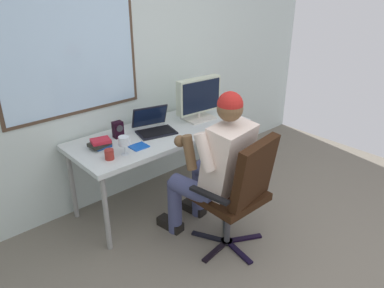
{
  "coord_description": "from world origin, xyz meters",
  "views": [
    {
      "loc": [
        -1.84,
        -0.81,
        2.04
      ],
      "look_at": [
        0.03,
        1.27,
        0.75
      ],
      "focal_mm": 34.66,
      "sensor_mm": 36.0,
      "label": 1
    }
  ],
  "objects_px": {
    "wine_glass": "(124,142)",
    "desk_speaker": "(118,130)",
    "desk": "(162,136)",
    "laptop": "(153,125)",
    "office_chair": "(240,188)",
    "book_stack": "(100,143)",
    "person_seated": "(215,164)",
    "crt_monitor": "(199,97)",
    "coffee_mug": "(109,154)",
    "cd_case": "(139,146)"
  },
  "relations": [
    {
      "from": "coffee_mug",
      "to": "laptop",
      "type": "bearing_deg",
      "value": 21.32
    },
    {
      "from": "desk",
      "to": "book_stack",
      "type": "bearing_deg",
      "value": 174.58
    },
    {
      "from": "wine_glass",
      "to": "desk_speaker",
      "type": "height_order",
      "value": "wine_glass"
    },
    {
      "from": "desk_speaker",
      "to": "cd_case",
      "type": "xyz_separation_m",
      "value": [
        0.02,
        -0.29,
        -0.07
      ]
    },
    {
      "from": "desk",
      "to": "coffee_mug",
      "type": "relative_size",
      "value": 20.91
    },
    {
      "from": "wine_glass",
      "to": "desk_speaker",
      "type": "xyz_separation_m",
      "value": [
        0.14,
        0.33,
        -0.04
      ]
    },
    {
      "from": "book_stack",
      "to": "coffee_mug",
      "type": "relative_size",
      "value": 2.31
    },
    {
      "from": "laptop",
      "to": "cd_case",
      "type": "height_order",
      "value": "laptop"
    },
    {
      "from": "desk",
      "to": "cd_case",
      "type": "xyz_separation_m",
      "value": [
        -0.35,
        -0.14,
        0.06
      ]
    },
    {
      "from": "book_stack",
      "to": "coffee_mug",
      "type": "bearing_deg",
      "value": -102.89
    },
    {
      "from": "person_seated",
      "to": "book_stack",
      "type": "height_order",
      "value": "person_seated"
    },
    {
      "from": "office_chair",
      "to": "person_seated",
      "type": "xyz_separation_m",
      "value": [
        -0.03,
        0.24,
        0.12
      ]
    },
    {
      "from": "crt_monitor",
      "to": "coffee_mug",
      "type": "relative_size",
      "value": 5.91
    },
    {
      "from": "crt_monitor",
      "to": "coffee_mug",
      "type": "height_order",
      "value": "crt_monitor"
    },
    {
      "from": "office_chair",
      "to": "book_stack",
      "type": "height_order",
      "value": "office_chair"
    },
    {
      "from": "book_stack",
      "to": "office_chair",
      "type": "bearing_deg",
      "value": -60.94
    },
    {
      "from": "wine_glass",
      "to": "desk_speaker",
      "type": "relative_size",
      "value": 1.06
    },
    {
      "from": "person_seated",
      "to": "laptop",
      "type": "xyz_separation_m",
      "value": [
        -0.0,
        0.8,
        0.1
      ]
    },
    {
      "from": "cd_case",
      "to": "office_chair",
      "type": "bearing_deg",
      "value": -68.2
    },
    {
      "from": "desk_speaker",
      "to": "cd_case",
      "type": "relative_size",
      "value": 1.03
    },
    {
      "from": "wine_glass",
      "to": "coffee_mug",
      "type": "height_order",
      "value": "wine_glass"
    },
    {
      "from": "desk",
      "to": "desk_speaker",
      "type": "distance_m",
      "value": 0.41
    },
    {
      "from": "person_seated",
      "to": "wine_glass",
      "type": "distance_m",
      "value": 0.74
    },
    {
      "from": "desk",
      "to": "crt_monitor",
      "type": "relative_size",
      "value": 3.54
    },
    {
      "from": "desk",
      "to": "desk_speaker",
      "type": "height_order",
      "value": "desk_speaker"
    },
    {
      "from": "person_seated",
      "to": "crt_monitor",
      "type": "relative_size",
      "value": 2.7
    },
    {
      "from": "wine_glass",
      "to": "person_seated",
      "type": "bearing_deg",
      "value": -49.88
    },
    {
      "from": "book_stack",
      "to": "coffee_mug",
      "type": "height_order",
      "value": "coffee_mug"
    },
    {
      "from": "crt_monitor",
      "to": "person_seated",
      "type": "bearing_deg",
      "value": -124.75
    },
    {
      "from": "laptop",
      "to": "cd_case",
      "type": "distance_m",
      "value": 0.37
    },
    {
      "from": "person_seated",
      "to": "wine_glass",
      "type": "relative_size",
      "value": 8.36
    },
    {
      "from": "person_seated",
      "to": "desk",
      "type": "bearing_deg",
      "value": 86.43
    },
    {
      "from": "office_chair",
      "to": "person_seated",
      "type": "height_order",
      "value": "person_seated"
    },
    {
      "from": "desk_speaker",
      "to": "office_chair",
      "type": "bearing_deg",
      "value": -72.65
    },
    {
      "from": "desk",
      "to": "laptop",
      "type": "relative_size",
      "value": 4.26
    },
    {
      "from": "desk",
      "to": "office_chair",
      "type": "distance_m",
      "value": 0.99
    },
    {
      "from": "office_chair",
      "to": "book_stack",
      "type": "xyz_separation_m",
      "value": [
        -0.58,
        1.04,
        0.19
      ]
    },
    {
      "from": "book_stack",
      "to": "cd_case",
      "type": "xyz_separation_m",
      "value": [
        0.24,
        -0.2,
        -0.04
      ]
    },
    {
      "from": "office_chair",
      "to": "wine_glass",
      "type": "distance_m",
      "value": 0.97
    },
    {
      "from": "desk",
      "to": "person_seated",
      "type": "distance_m",
      "value": 0.74
    },
    {
      "from": "person_seated",
      "to": "coffee_mug",
      "type": "bearing_deg",
      "value": 136.83
    },
    {
      "from": "desk",
      "to": "coffee_mug",
      "type": "distance_m",
      "value": 0.67
    },
    {
      "from": "book_stack",
      "to": "cd_case",
      "type": "distance_m",
      "value": 0.32
    },
    {
      "from": "laptop",
      "to": "book_stack",
      "type": "height_order",
      "value": "laptop"
    },
    {
      "from": "desk",
      "to": "laptop",
      "type": "distance_m",
      "value": 0.13
    },
    {
      "from": "person_seated",
      "to": "laptop",
      "type": "height_order",
      "value": "person_seated"
    },
    {
      "from": "book_stack",
      "to": "cd_case",
      "type": "relative_size",
      "value": 1.32
    },
    {
      "from": "book_stack",
      "to": "cd_case",
      "type": "bearing_deg",
      "value": -39.73
    },
    {
      "from": "coffee_mug",
      "to": "book_stack",
      "type": "bearing_deg",
      "value": 77.11
    },
    {
      "from": "book_stack",
      "to": "cd_case",
      "type": "height_order",
      "value": "book_stack"
    }
  ]
}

